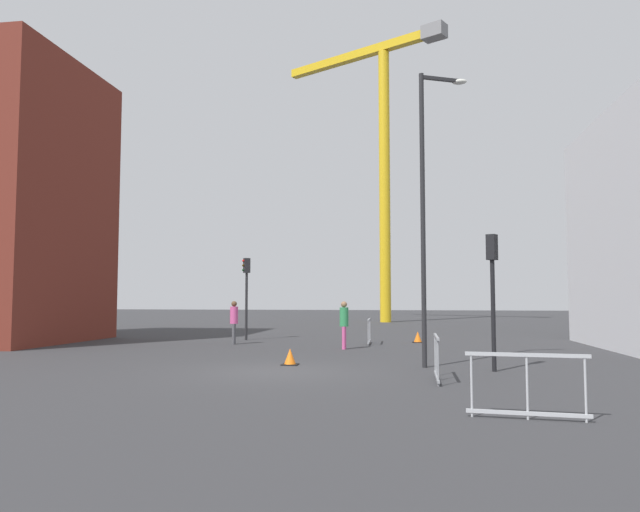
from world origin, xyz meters
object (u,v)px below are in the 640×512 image
object	(u,v)px
pedestrian_waiting	(344,321)
traffic_light_median	(493,278)
traffic_light_verge	(246,285)
construction_crane	(382,138)
pedestrian_walking	(234,319)
traffic_cone_striped	(418,338)
streetlamp_tall	(427,197)
traffic_cone_by_barrier	(290,357)

from	to	relation	value
pedestrian_waiting	traffic_light_median	bearing A→B (deg)	-53.21
traffic_light_verge	pedestrian_waiting	xyz separation A→B (m)	(5.12, -4.35, -1.52)
construction_crane	pedestrian_walking	size ratio (longest dim) A/B	12.74
pedestrian_walking	construction_crane	bearing A→B (deg)	77.54
traffic_light_verge	traffic_cone_striped	size ratio (longest dim) A/B	7.93
construction_crane	streetlamp_tall	xyz separation A→B (m)	(2.63, -31.54, -10.36)
streetlamp_tall	pedestrian_walking	xyz separation A→B (m)	(-7.98, 7.37, -3.83)
pedestrian_walking	traffic_cone_by_barrier	size ratio (longest dim) A/B	3.80
construction_crane	traffic_cone_by_barrier	size ratio (longest dim) A/B	48.41
pedestrian_walking	traffic_cone_striped	size ratio (longest dim) A/B	3.78
construction_crane	traffic_light_median	distance (m)	34.95
construction_crane	traffic_light_verge	world-z (taller)	construction_crane
construction_crane	traffic_cone_striped	size ratio (longest dim) A/B	48.17
traffic_cone_striped	traffic_cone_by_barrier	world-z (taller)	traffic_cone_striped
traffic_cone_by_barrier	traffic_cone_striped	bearing A→B (deg)	67.77
streetlamp_tall	traffic_cone_striped	world-z (taller)	streetlamp_tall
traffic_light_verge	pedestrian_waiting	world-z (taller)	traffic_light_verge
construction_crane	traffic_light_median	bearing A→B (deg)	-82.33
traffic_cone_striped	traffic_cone_by_barrier	xyz separation A→B (m)	(-3.89, -9.51, -0.00)
traffic_cone_striped	construction_crane	bearing A→B (deg)	96.38
traffic_light_median	traffic_cone_by_barrier	world-z (taller)	traffic_light_median
traffic_cone_striped	traffic_cone_by_barrier	bearing A→B (deg)	-112.23
traffic_cone_striped	traffic_light_median	bearing A→B (deg)	-79.58
construction_crane	traffic_cone_by_barrier	distance (m)	34.96
streetlamp_tall	traffic_cone_by_barrier	distance (m)	6.21
traffic_cone_striped	pedestrian_waiting	bearing A→B (deg)	-126.65
pedestrian_waiting	streetlamp_tall	bearing A→B (deg)	-61.66
traffic_light_verge	pedestrian_walking	xyz separation A→B (m)	(0.19, -2.64, -1.52)
pedestrian_walking	traffic_cone_striped	xyz separation A→B (m)	(7.80, 2.15, -0.86)
construction_crane	pedestrian_waiting	distance (m)	29.52
traffic_light_median	traffic_cone_by_barrier	bearing A→B (deg)	172.86
traffic_light_verge	streetlamp_tall	bearing A→B (deg)	-50.79
traffic_light_median	traffic_cone_striped	bearing A→B (deg)	100.42
pedestrian_walking	traffic_cone_by_barrier	world-z (taller)	pedestrian_walking
streetlamp_tall	pedestrian_waiting	xyz separation A→B (m)	(-3.05, 5.66, -3.83)
traffic_cone_by_barrier	traffic_light_verge	bearing A→B (deg)	112.34
traffic_light_verge	traffic_cone_striped	bearing A→B (deg)	-3.48
streetlamp_tall	pedestrian_walking	world-z (taller)	streetlamp_tall
traffic_light_verge	traffic_light_median	size ratio (longest dim) A/B	1.04
construction_crane	traffic_cone_striped	xyz separation A→B (m)	(2.46, -22.01, -15.05)
pedestrian_waiting	traffic_cone_by_barrier	bearing A→B (deg)	-100.13
pedestrian_walking	traffic_cone_striped	world-z (taller)	pedestrian_walking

